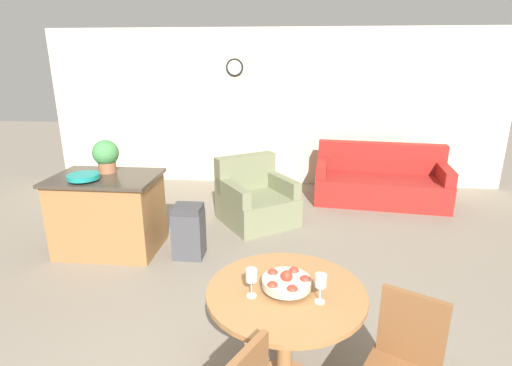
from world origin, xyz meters
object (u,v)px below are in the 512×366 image
object	(u,v)px
fruit_bowl	(287,282)
teal_bowl	(84,177)
wine_glass_left	(251,277)
kitchen_island	(109,213)
armchair	(255,201)
wine_glass_right	(321,282)
dining_chair_near_right	(404,364)
trash_bin	(189,231)
couch	(380,183)
potted_plant	(106,155)
dining_table	(286,313)

from	to	relation	value
fruit_bowl	teal_bowl	xyz separation A→B (m)	(-2.27, 1.72, 0.13)
wine_glass_left	kitchen_island	size ratio (longest dim) A/B	0.16
armchair	wine_glass_right	bearing A→B (deg)	-111.67
wine_glass_right	wine_glass_left	bearing A→B (deg)	177.03
fruit_bowl	dining_chair_near_right	bearing A→B (deg)	-22.30
wine_glass_right	kitchen_island	xyz separation A→B (m)	(-2.34, 2.03, -0.45)
fruit_bowl	wine_glass_left	size ratio (longest dim) A/B	1.68
trash_bin	couch	bearing A→B (deg)	39.74
potted_plant	armchair	world-z (taller)	potted_plant
dining_table	dining_chair_near_right	xyz separation A→B (m)	(0.70, -0.29, -0.10)
wine_glass_right	trash_bin	bearing A→B (deg)	124.95
potted_plant	trash_bin	distance (m)	1.32
dining_table	couch	bearing A→B (deg)	70.44
couch	dining_table	bearing A→B (deg)	-103.35
dining_table	couch	distance (m)	4.22
dining_table	wine_glass_left	xyz separation A→B (m)	(-0.22, -0.09, 0.32)
teal_bowl	wine_glass_right	bearing A→B (deg)	-36.47
wine_glass_left	wine_glass_right	world-z (taller)	same
dining_chair_near_right	teal_bowl	bearing A→B (deg)	-6.13
fruit_bowl	trash_bin	size ratio (longest dim) A/B	0.51
dining_table	wine_glass_right	distance (m)	0.40
teal_bowl	couch	xyz separation A→B (m)	(3.68, 2.25, -0.67)
kitchen_island	teal_bowl	bearing A→B (deg)	-125.06
couch	armchair	bearing A→B (deg)	-145.61
dining_table	wine_glass_left	distance (m)	0.40
wine_glass_left	dining_chair_near_right	bearing A→B (deg)	-12.22
wine_glass_right	couch	distance (m)	4.30
armchair	trash_bin	bearing A→B (deg)	-155.30
dining_chair_near_right	armchair	bearing A→B (deg)	-41.87
wine_glass_right	couch	size ratio (longest dim) A/B	0.09
wine_glass_left	armchair	size ratio (longest dim) A/B	0.15
trash_bin	wine_glass_left	bearing A→B (deg)	-64.12
trash_bin	dining_table	bearing A→B (deg)	-57.90
fruit_bowl	wine_glass_right	xyz separation A→B (m)	(0.21, -0.11, 0.08)
potted_plant	couch	distance (m)	4.13
dining_table	kitchen_island	size ratio (longest dim) A/B	0.87
dining_chair_near_right	trash_bin	bearing A→B (deg)	-20.97
wine_glass_left	couch	xyz separation A→B (m)	(1.63, 4.06, -0.62)
dining_chair_near_right	kitchen_island	bearing A→B (deg)	-9.98
dining_table	dining_chair_near_right	world-z (taller)	dining_chair_near_right
dining_chair_near_right	armchair	size ratio (longest dim) A/B	0.73
dining_table	wine_glass_left	bearing A→B (deg)	-158.10
dining_table	armchair	bearing A→B (deg)	99.45
trash_bin	armchair	size ratio (longest dim) A/B	0.50
dining_table	teal_bowl	distance (m)	2.87
fruit_bowl	couch	size ratio (longest dim) A/B	0.15
wine_glass_right	teal_bowl	xyz separation A→B (m)	(-2.48, 1.83, 0.05)
fruit_bowl	wine_glass_left	distance (m)	0.25
wine_glass_right	kitchen_island	size ratio (longest dim) A/B	0.16
dining_table	potted_plant	xyz separation A→B (m)	(-2.16, 2.08, 0.53)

